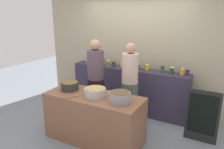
% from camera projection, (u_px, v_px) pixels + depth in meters
% --- Properties ---
extents(ground, '(12.00, 12.00, 0.00)m').
position_uv_depth(ground, '(103.00, 131.00, 4.16)').
color(ground, gray).
extents(storefront_wall, '(4.80, 0.12, 3.00)m').
position_uv_depth(storefront_wall, '(135.00, 44.00, 4.96)').
color(storefront_wall, tan).
rests_on(storefront_wall, ground).
extents(display_shelf, '(2.70, 0.36, 1.00)m').
position_uv_depth(display_shelf, '(128.00, 89.00, 4.95)').
color(display_shelf, '#362F46').
rests_on(display_shelf, ground).
extents(prep_table, '(1.70, 0.70, 0.85)m').
position_uv_depth(prep_table, '(94.00, 118.00, 3.79)').
color(prep_table, brown).
rests_on(prep_table, ground).
extents(preserve_jar_0, '(0.07, 0.07, 0.11)m').
position_uv_depth(preserve_jar_0, '(88.00, 60.00, 5.36)').
color(preserve_jar_0, gold).
rests_on(preserve_jar_0, display_shelf).
extents(preserve_jar_1, '(0.08, 0.08, 0.12)m').
position_uv_depth(preserve_jar_1, '(96.00, 62.00, 5.14)').
color(preserve_jar_1, '#364532').
rests_on(preserve_jar_1, display_shelf).
extents(preserve_jar_2, '(0.08, 0.08, 0.10)m').
position_uv_depth(preserve_jar_2, '(104.00, 63.00, 5.09)').
color(preserve_jar_2, '#D17307').
rests_on(preserve_jar_2, display_shelf).
extents(preserve_jar_3, '(0.08, 0.08, 0.14)m').
position_uv_depth(preserve_jar_3, '(108.00, 63.00, 4.95)').
color(preserve_jar_3, olive).
rests_on(preserve_jar_3, display_shelf).
extents(preserve_jar_4, '(0.08, 0.08, 0.11)m').
position_uv_depth(preserve_jar_4, '(114.00, 64.00, 4.90)').
color(preserve_jar_4, '#20422F').
rests_on(preserve_jar_4, display_shelf).
extents(preserve_jar_5, '(0.08, 0.08, 0.11)m').
position_uv_depth(preserve_jar_5, '(122.00, 64.00, 4.94)').
color(preserve_jar_5, gold).
rests_on(preserve_jar_5, display_shelf).
extents(preserve_jar_6, '(0.09, 0.09, 0.11)m').
position_uv_depth(preserve_jar_6, '(130.00, 66.00, 4.78)').
color(preserve_jar_6, '#3C4E2C').
rests_on(preserve_jar_6, display_shelf).
extents(preserve_jar_7, '(0.09, 0.09, 0.10)m').
position_uv_depth(preserve_jar_7, '(135.00, 67.00, 4.70)').
color(preserve_jar_7, '#375D27').
rests_on(preserve_jar_7, display_shelf).
extents(preserve_jar_8, '(0.07, 0.07, 0.14)m').
position_uv_depth(preserve_jar_8, '(138.00, 67.00, 4.63)').
color(preserve_jar_8, '#883A11').
rests_on(preserve_jar_8, display_shelf).
extents(preserve_jar_9, '(0.09, 0.09, 0.13)m').
position_uv_depth(preserve_jar_9, '(147.00, 67.00, 4.63)').
color(preserve_jar_9, gold).
rests_on(preserve_jar_9, display_shelf).
extents(preserve_jar_10, '(0.08, 0.08, 0.13)m').
position_uv_depth(preserve_jar_10, '(162.00, 69.00, 4.45)').
color(preserve_jar_10, '#2E593C').
rests_on(preserve_jar_10, display_shelf).
extents(preserve_jar_11, '(0.09, 0.09, 0.14)m').
position_uv_depth(preserve_jar_11, '(172.00, 70.00, 4.36)').
color(preserve_jar_11, '#254B23').
rests_on(preserve_jar_11, display_shelf).
extents(preserve_jar_12, '(0.08, 0.08, 0.13)m').
position_uv_depth(preserve_jar_12, '(182.00, 71.00, 4.29)').
color(preserve_jar_12, gold).
rests_on(preserve_jar_12, display_shelf).
extents(preserve_jar_13, '(0.08, 0.08, 0.10)m').
position_uv_depth(preserve_jar_13, '(187.00, 73.00, 4.26)').
color(preserve_jar_13, '#451E4D').
rests_on(preserve_jar_13, display_shelf).
extents(cooking_pot_left, '(0.32, 0.32, 0.15)m').
position_uv_depth(cooking_pot_left, '(70.00, 86.00, 3.92)').
color(cooking_pot_left, '#2D2D2D').
rests_on(cooking_pot_left, prep_table).
extents(cooking_pot_center, '(0.36, 0.36, 0.14)m').
position_uv_depth(cooking_pot_center, '(95.00, 92.00, 3.63)').
color(cooking_pot_center, '#B7B7BC').
rests_on(cooking_pot_center, prep_table).
extents(cooking_pot_right, '(0.34, 0.34, 0.16)m').
position_uv_depth(cooking_pot_right, '(120.00, 97.00, 3.39)').
color(cooking_pot_right, gray).
rests_on(cooking_pot_right, prep_table).
extents(wooden_spoon, '(0.15, 0.23, 0.02)m').
position_uv_depth(wooden_spoon, '(71.00, 97.00, 3.58)').
color(wooden_spoon, '#9E703D').
rests_on(wooden_spoon, prep_table).
extents(cook_with_tongs, '(0.33, 0.33, 1.71)m').
position_uv_depth(cook_with_tongs, '(96.00, 86.00, 4.34)').
color(cook_with_tongs, black).
rests_on(cook_with_tongs, ground).
extents(cook_in_cap, '(0.32, 0.32, 1.67)m').
position_uv_depth(cook_in_cap, '(130.00, 90.00, 4.17)').
color(cook_in_cap, '#45584D').
rests_on(cook_in_cap, ground).
extents(chalkboard_sign, '(0.54, 0.05, 0.95)m').
position_uv_depth(chalkboard_sign, '(202.00, 116.00, 3.73)').
color(chalkboard_sign, black).
rests_on(chalkboard_sign, ground).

